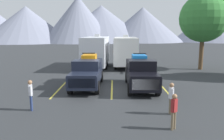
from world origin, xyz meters
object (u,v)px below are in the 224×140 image
(person_a, at_px, (174,109))
(camper_trailer_b, at_px, (126,50))
(pickup_truck_a, at_px, (88,71))
(camper_trailer_a, at_px, (96,50))
(person_c, at_px, (171,96))
(pickup_truck_b, at_px, (141,72))
(person_b, at_px, (31,93))

(person_a, bearing_deg, camper_trailer_b, 93.90)
(pickup_truck_a, bearing_deg, camper_trailer_b, 69.89)
(camper_trailer_a, xyz_separation_m, person_a, (4.53, -16.57, -1.12))
(person_c, bearing_deg, pickup_truck_b, 99.26)
(pickup_truck_a, xyz_separation_m, camper_trailer_b, (3.38, 9.22, 0.83))
(pickup_truck_a, bearing_deg, camper_trailer_a, 90.08)
(pickup_truck_a, relative_size, pickup_truck_b, 1.00)
(person_a, height_order, person_c, person_c)
(pickup_truck_b, bearing_deg, pickup_truck_a, 174.82)
(pickup_truck_a, relative_size, person_c, 3.48)
(person_b, height_order, person_c, person_b)
(camper_trailer_b, bearing_deg, camper_trailer_a, -175.85)
(camper_trailer_a, height_order, camper_trailer_b, camper_trailer_a)
(pickup_truck_a, height_order, camper_trailer_b, camper_trailer_b)
(pickup_truck_a, distance_m, person_c, 7.57)
(camper_trailer_b, xyz_separation_m, person_c, (1.49, -15.02, -1.05))
(pickup_truck_a, bearing_deg, person_c, -50.03)
(pickup_truck_b, distance_m, person_a, 7.26)
(person_b, bearing_deg, camper_trailer_a, 80.55)
(person_a, distance_m, person_c, 1.83)
(pickup_truck_b, bearing_deg, camper_trailer_b, 93.58)
(pickup_truck_b, height_order, person_a, pickup_truck_b)
(person_b, bearing_deg, pickup_truck_a, 65.70)
(pickup_truck_b, distance_m, camper_trailer_b, 9.64)
(pickup_truck_b, relative_size, person_c, 3.46)
(pickup_truck_a, distance_m, camper_trailer_b, 9.85)
(pickup_truck_b, bearing_deg, camper_trailer_a, 113.13)
(camper_trailer_b, relative_size, person_b, 4.64)
(person_b, distance_m, person_c, 7.27)
(pickup_truck_a, xyz_separation_m, person_a, (4.52, -7.59, -0.25))
(person_a, bearing_deg, camper_trailer_a, 105.31)
(camper_trailer_b, bearing_deg, pickup_truck_b, -86.42)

